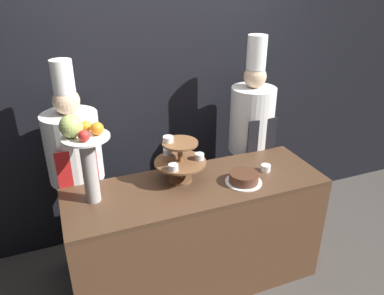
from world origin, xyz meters
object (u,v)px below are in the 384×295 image
(fruit_pedestal, at_px, (84,148))
(cup_white, at_px, (266,168))
(tiered_stand, at_px, (180,158))
(chef_left, at_px, (76,168))
(cake_round, at_px, (244,178))
(chef_center_left, at_px, (251,135))

(fruit_pedestal, xyz_separation_m, cup_white, (1.30, -0.08, -0.36))
(tiered_stand, relative_size, chef_left, 0.21)
(tiered_stand, distance_m, chef_left, 0.81)
(tiered_stand, distance_m, cake_round, 0.49)
(cake_round, bearing_deg, chef_center_left, 56.63)
(tiered_stand, xyz_separation_m, cup_white, (0.66, -0.11, -0.15))
(cup_white, height_order, chef_left, chef_left)
(chef_left, bearing_deg, chef_center_left, -0.00)
(chef_left, bearing_deg, cup_white, -20.69)
(tiered_stand, relative_size, cup_white, 5.05)
(cake_round, height_order, chef_left, chef_left)
(tiered_stand, distance_m, chef_center_left, 0.91)
(fruit_pedestal, xyz_separation_m, chef_center_left, (1.46, 0.43, -0.32))
(tiered_stand, distance_m, fruit_pedestal, 0.68)
(chef_center_left, bearing_deg, cake_round, -123.37)
(fruit_pedestal, relative_size, chef_center_left, 0.33)
(cup_white, bearing_deg, chef_left, 159.31)
(tiered_stand, height_order, cake_round, tiered_stand)
(tiered_stand, relative_size, cake_round, 1.40)
(tiered_stand, xyz_separation_m, fruit_pedestal, (-0.65, -0.03, 0.21))
(fruit_pedestal, height_order, chef_center_left, chef_center_left)
(fruit_pedestal, bearing_deg, chef_left, 96.28)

